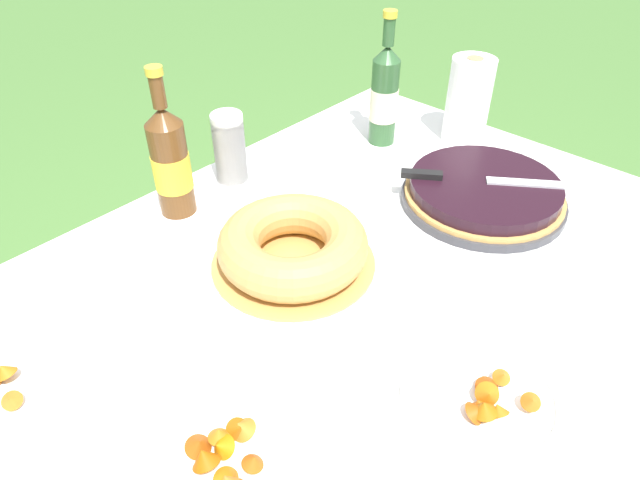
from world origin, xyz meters
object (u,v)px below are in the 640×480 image
(berry_tart, at_px, (484,193))
(snack_plate_left, at_px, (481,396))
(snack_plate_near, at_px, (235,467))
(cup_stack, at_px, (230,150))
(cider_bottle_green, at_px, (384,95))
(serving_knife, at_px, (473,178))
(bundt_cake, at_px, (293,246))
(snack_plate_right, at_px, (5,382))
(cider_bottle_amber, at_px, (171,162))
(paper_towel_roll, at_px, (468,101))

(berry_tart, xyz_separation_m, snack_plate_left, (-0.47, -0.27, -0.02))
(snack_plate_near, bearing_deg, cup_stack, 49.53)
(berry_tart, height_order, cider_bottle_green, cider_bottle_green)
(snack_plate_left, bearing_deg, serving_knife, 32.54)
(serving_knife, relative_size, snack_plate_left, 1.36)
(bundt_cake, xyz_separation_m, cup_stack, (0.11, 0.31, 0.04))
(berry_tart, xyz_separation_m, bundt_cake, (-0.43, 0.16, 0.02))
(cup_stack, bearing_deg, berry_tart, -56.20)
(cider_bottle_green, distance_m, snack_plate_right, 1.03)
(cider_bottle_amber, distance_m, paper_towel_roll, 0.76)
(cup_stack, height_order, snack_plate_left, cup_stack)
(snack_plate_right, bearing_deg, cider_bottle_amber, 22.66)
(berry_tart, bearing_deg, cup_stack, 123.80)
(berry_tart, bearing_deg, snack_plate_left, -150.55)
(snack_plate_right, bearing_deg, paper_towel_roll, -4.30)
(bundt_cake, height_order, snack_plate_right, bundt_cake)
(snack_plate_near, bearing_deg, snack_plate_left, -29.51)
(cup_stack, bearing_deg, paper_towel_roll, -26.86)
(snack_plate_left, distance_m, snack_plate_right, 0.72)
(berry_tart, relative_size, cider_bottle_green, 1.08)
(serving_knife, distance_m, snack_plate_left, 0.54)
(cider_bottle_amber, relative_size, paper_towel_roll, 1.47)
(bundt_cake, bearing_deg, snack_plate_right, 166.81)
(snack_plate_right, bearing_deg, berry_tart, -16.77)
(bundt_cake, distance_m, snack_plate_left, 0.43)
(snack_plate_left, relative_size, paper_towel_roll, 1.08)
(serving_knife, distance_m, snack_plate_near, 0.79)
(serving_knife, distance_m, cider_bottle_green, 0.34)
(snack_plate_near, height_order, snack_plate_left, snack_plate_left)
(snack_plate_left, distance_m, paper_towel_roll, 0.85)
(cup_stack, xyz_separation_m, snack_plate_right, (-0.62, -0.19, -0.08))
(cup_stack, bearing_deg, serving_knife, -56.27)
(paper_towel_roll, bearing_deg, snack_plate_left, -146.93)
(bundt_cake, height_order, snack_plate_left, bundt_cake)
(snack_plate_right, distance_m, paper_towel_roll, 1.18)
(berry_tart, height_order, serving_knife, serving_knife)
(cider_bottle_amber, relative_size, snack_plate_right, 1.43)
(bundt_cake, bearing_deg, cider_bottle_green, 19.49)
(bundt_cake, relative_size, cider_bottle_amber, 0.98)
(bundt_cake, xyz_separation_m, cider_bottle_green, (0.52, 0.18, 0.08))
(cider_bottle_green, xyz_separation_m, cider_bottle_amber, (-0.55, 0.13, -0.01))
(cider_bottle_amber, bearing_deg, cup_stack, -1.13)
(berry_tart, relative_size, serving_knife, 1.12)
(cup_stack, height_order, cider_bottle_amber, cider_bottle_amber)
(snack_plate_near, relative_size, snack_plate_left, 0.96)
(berry_tart, distance_m, bundt_cake, 0.46)
(bundt_cake, xyz_separation_m, snack_plate_near, (-0.36, -0.25, -0.03))
(berry_tart, bearing_deg, snack_plate_near, -173.98)
(snack_plate_right, bearing_deg, cider_bottle_green, 3.57)
(snack_plate_near, relative_size, snack_plate_right, 1.00)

